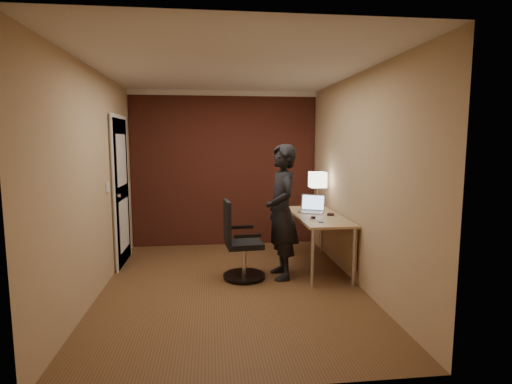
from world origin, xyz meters
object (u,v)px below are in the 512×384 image
Objects in this scene: wallet at (331,214)px; mouse at (313,217)px; person at (282,212)px; phone at (320,221)px; office_chair at (239,245)px; laptop at (312,207)px; desk at (323,224)px; desk_lamp at (318,180)px.

mouse is at bearing -149.40° from wallet.
phone is at bearing 67.25° from person.
person reaches higher than office_chair.
laptop is 0.33m from wallet.
person is (-0.71, -0.26, 0.09)m from wallet.
desk is 0.32m from laptop.
laptop is at bearing 91.22° from phone.
desk_lamp reaches higher than laptop.
desk is 15.00× the size of mouse.
person is at bearing -134.54° from laptop.
phone is 0.48m from wallet.
desk is at bearing -95.25° from desk_lamp.
phone is (-0.21, -0.91, -0.41)m from desk_lamp.
desk_lamp is at bearing 134.15° from person.
desk is 0.48m from phone.
laptop is 1.24m from office_chair.
wallet is at bearing -84.53° from desk_lamp.
phone is at bearing -95.89° from laptop.
office_chair is at bearing -165.59° from desk.
desk_lamp is 1.02m from phone.
desk_lamp reaches higher than mouse.
person is (-0.52, -0.53, 0.04)m from laptop.
desk_lamp is 4.65× the size of phone.
phone is 1.04m from office_chair.
desk is at bearing 161.71° from wallet.
phone is (-0.16, -0.43, 0.13)m from desk.
mouse is (-0.23, -0.67, -0.40)m from desk_lamp.
mouse is 0.06× the size of person.
desk_lamp is 1.59m from office_chair.
laptop is 0.68m from phone.
mouse is at bearing -102.14° from laptop.
person reaches higher than laptop.
mouse is 0.87× the size of phone.
desk_lamp reaches higher than desk.
laptop is 3.73× the size of wallet.
mouse is (-0.09, -0.44, -0.05)m from laptop.
mouse is 0.33m from wallet.
person is at bearing 0.58° from office_chair.
phone is at bearing -65.89° from mouse.
wallet reaches higher than phone.
phone is 0.12× the size of office_chair.
person is at bearing -130.87° from desk_lamp.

